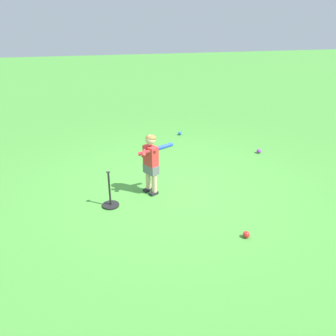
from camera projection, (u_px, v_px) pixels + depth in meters
The scene contains 6 objects.
ground_plane at pixel (171, 190), 6.28m from camera, with size 40.00×40.00×0.00m, color #479338.
child_batter at pixel (151, 159), 5.93m from camera, with size 0.33×0.63×1.08m.
play_ball_near_batter at pixel (259, 151), 7.85m from camera, with size 0.10×0.10×0.10m, color purple.
play_ball_by_bucket at pixel (180, 133), 8.97m from camera, with size 0.09×0.09×0.09m, color blue.
play_ball_far_left at pixel (246, 234), 4.97m from camera, with size 0.10×0.10×0.10m, color red.
batting_tee at pixel (110, 200), 5.73m from camera, with size 0.28×0.28×0.62m.
Camera 1 is at (5.41, -1.18, 2.99)m, focal length 37.29 mm.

